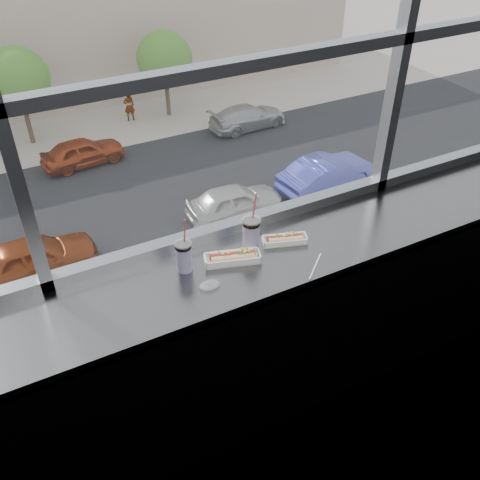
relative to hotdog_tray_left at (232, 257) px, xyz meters
name	(u,v)px	position (x,y,z in m)	size (l,w,h in m)	color
wall_back_lower	(234,303)	(0.13, 0.24, -0.58)	(6.00, 6.00, 0.00)	black
counter	(258,262)	(0.13, -0.03, -0.06)	(6.00, 0.55, 0.06)	slate
counter_fascia	(279,364)	(0.13, -0.29, -0.58)	(6.00, 0.04, 1.04)	slate
hotdog_tray_left	(232,257)	(0.00, 0.00, 0.00)	(0.30, 0.17, 0.07)	white
hotdog_tray_right	(285,239)	(0.32, 0.01, 0.00)	(0.25, 0.15, 0.06)	white
soda_cup_left	(184,255)	(-0.24, 0.05, 0.06)	(0.08, 0.08, 0.31)	white
soda_cup_right	(251,233)	(0.13, 0.05, 0.07)	(0.10, 0.10, 0.35)	white
loose_straw	(315,266)	(0.35, -0.23, -0.02)	(0.01, 0.01, 0.21)	white
wrapper	(210,285)	(-0.18, -0.12, -0.02)	(0.10, 0.07, 0.02)	silver
plaza_near	(124,449)	(0.13, 7.24, -12.11)	(50.00, 14.00, 0.04)	#AEA195
street_asphalt	(36,219)	(0.13, 20.24, -12.10)	(80.00, 10.00, 0.06)	black
far_sidewalk	(8,148)	(0.13, 28.24, -12.11)	(80.00, 6.00, 0.04)	#AEA195
car_near_d	(235,196)	(8.29, 16.24, -11.06)	(6.07, 2.53, 2.02)	silver
car_far_b	(82,148)	(3.45, 24.24, -11.10)	(5.84, 2.43, 1.95)	#A3320E
car_near_c	(34,251)	(-0.44, 16.24, -11.00)	(6.39, 2.66, 2.13)	maroon
car_far_c	(248,113)	(13.28, 24.24, -11.15)	(5.52, 2.30, 1.84)	#AFAFAF
car_near_e	(327,169)	(13.32, 16.24, -10.94)	(6.78, 2.82, 2.26)	#434ABB
pedestrian_d	(129,103)	(7.41, 28.55, -11.00)	(0.97, 0.73, 2.18)	#66605B
tree_center	(17,80)	(1.50, 28.24, -8.45)	(3.47, 3.47, 5.42)	#47382B
tree_right	(164,59)	(9.81, 28.24, -8.61)	(3.32, 3.32, 5.19)	#47382B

